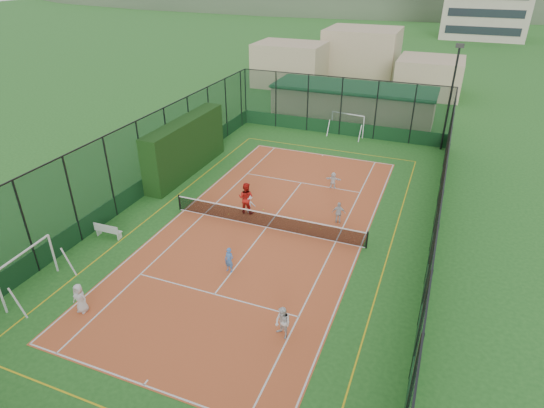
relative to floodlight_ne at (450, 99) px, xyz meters
The scene contains 19 objects.
ground 19.15m from the floodlight_ne, 117.39° to the right, with size 300.00×300.00×0.00m, color #236020.
court_slab 19.14m from the floodlight_ne, 117.39° to the right, with size 11.17×23.97×0.01m, color #C2572B.
tennis_net 19.04m from the floodlight_ne, 117.39° to the right, with size 11.67×0.12×1.06m, color black, non-canonical shape.
perimeter_fence 18.77m from the floodlight_ne, 117.39° to the right, with size 18.12×34.12×5.00m, color #103121, non-canonical shape.
floodlight_ne is the anchor object (origin of this frame).
clubhouse 10.47m from the floodlight_ne, 147.88° to the left, with size 15.20×7.20×3.15m, color tan, non-canonical shape.
distant_hills 133.74m from the floodlight_ne, 93.69° to the left, with size 200.00×60.00×24.00m, color #384C33, non-canonical shape.
hedge_left 20.52m from the floodlight_ne, 145.92° to the right, with size 1.33×8.88×3.89m, color black.
white_bench 26.70m from the floodlight_ne, 128.33° to the right, with size 1.57×0.43×0.88m, color white, non-canonical shape.
futsal_goal_near 30.89m from the floodlight_ne, 122.76° to the right, with size 0.95×3.27×2.11m, color white, non-canonical shape.
futsal_goal_far 8.54m from the floodlight_ne, behind, with size 3.00×0.87×1.94m, color white, non-canonical shape.
child_near_left 29.60m from the floodlight_ne, 117.27° to the right, with size 0.70×0.45×1.43m, color silver.
child_near_mid 23.13m from the floodlight_ne, 112.43° to the right, with size 0.49×0.32×1.34m, color #457AC5.
child_near_right 25.02m from the floodlight_ne, 101.01° to the right, with size 0.71×0.56×1.47m, color white.
child_far_left 18.82m from the floodlight_ne, 123.62° to the right, with size 0.79×0.45×1.22m, color silver.
child_far_right 15.74m from the floodlight_ne, 108.52° to the right, with size 0.79×0.33×1.34m, color silver.
child_far_back 12.51m from the floodlight_ne, 122.07° to the right, with size 1.05×0.34×1.14m, color white.
coach 18.86m from the floodlight_ne, 124.09° to the right, with size 0.97×0.75×1.99m, color red.
tennis_balls 17.66m from the floodlight_ne, 116.58° to the right, with size 5.76×1.36×0.07m.
Camera 1 is at (8.56, -20.78, 13.72)m, focal length 30.00 mm.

